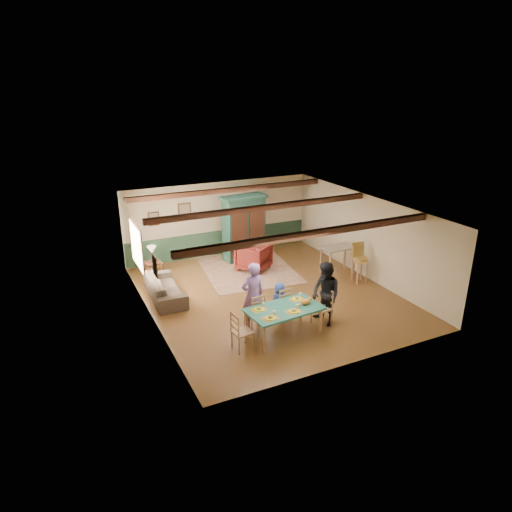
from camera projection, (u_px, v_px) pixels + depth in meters
name	position (u px, v px, depth m)	size (l,w,h in m)	color
floor	(269.00, 295.00, 13.71)	(8.00, 8.00, 0.00)	brown
wall_back	(219.00, 219.00, 16.62)	(7.00, 0.02, 2.70)	beige
wall_left	(150.00, 273.00, 11.83)	(0.02, 8.00, 2.70)	beige
wall_right	(366.00, 237.00, 14.65)	(0.02, 8.00, 2.70)	beige
ceiling	(270.00, 208.00, 12.76)	(7.00, 8.00, 0.02)	silver
wainscot_back	(220.00, 242.00, 16.92)	(6.95, 0.03, 0.90)	#1E3826
ceiling_beam_front	(314.00, 233.00, 10.85)	(6.95, 0.16, 0.16)	black
ceiling_beam_mid	(264.00, 208.00, 13.13)	(6.95, 0.16, 0.16)	black
ceiling_beam_back	(229.00, 190.00, 15.33)	(6.95, 0.16, 0.16)	black
window_left	(136.00, 246.00, 13.20)	(0.06, 1.60, 1.30)	white
picture_left_wall	(155.00, 266.00, 11.19)	(0.04, 0.42, 0.52)	gray
picture_back_a	(185.00, 211.00, 15.91)	(0.45, 0.04, 0.55)	gray
picture_back_b	(154.00, 219.00, 15.52)	(0.38, 0.04, 0.48)	gray
dining_table	(284.00, 322.00, 11.34)	(1.86, 1.03, 0.77)	#206652
dining_chair_far_left	(255.00, 311.00, 11.70)	(0.43, 0.45, 0.98)	#9B6E4D
dining_chair_far_right	(281.00, 303.00, 12.10)	(0.43, 0.45, 0.98)	#9B6E4D
dining_chair_end_left	(242.00, 331.00, 10.74)	(0.43, 0.45, 0.98)	#9B6E4D
dining_chair_end_right	(322.00, 307.00, 11.87)	(0.43, 0.45, 0.98)	#9B6E4D
person_man	(253.00, 295.00, 11.63)	(0.65, 0.43, 1.78)	#8B63AA
person_woman	(326.00, 294.00, 11.79)	(0.83, 0.64, 1.70)	black
person_child	(280.00, 301.00, 12.15)	(0.51, 0.33, 1.04)	navy
cat	(306.00, 301.00, 11.36)	(0.37, 0.14, 0.19)	orange
place_setting_near_left	(270.00, 316.00, 10.71)	(0.41, 0.31, 0.11)	yellow
place_setting_near_center	(294.00, 310.00, 11.03)	(0.41, 0.31, 0.11)	yellow
place_setting_far_left	(259.00, 308.00, 11.12)	(0.41, 0.31, 0.11)	yellow
place_setting_far_right	(297.00, 297.00, 11.66)	(0.41, 0.31, 0.11)	yellow
area_rug	(248.00, 269.00, 15.62)	(2.92, 3.47, 0.01)	#BCAE88
armoire	(244.00, 228.00, 16.21)	(1.64, 0.66, 2.32)	#122E24
armchair	(253.00, 256.00, 15.48)	(0.98, 1.01, 0.92)	#430D0D
sofa	(165.00, 288.00, 13.42)	(2.19, 0.86, 0.64)	#342921
end_table	(154.00, 270.00, 14.76)	(0.48, 0.48, 0.59)	black
table_lamp	(152.00, 254.00, 14.56)	(0.30, 0.30, 0.54)	#D5C389
counter_table	(338.00, 260.00, 15.16)	(1.13, 0.66, 0.94)	tan
bar_stool_left	(360.00, 263.00, 14.43)	(0.45, 0.50, 1.28)	#AA8A42
bar_stool_right	(360.00, 265.00, 14.38)	(0.42, 0.46, 1.18)	#AA8A42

